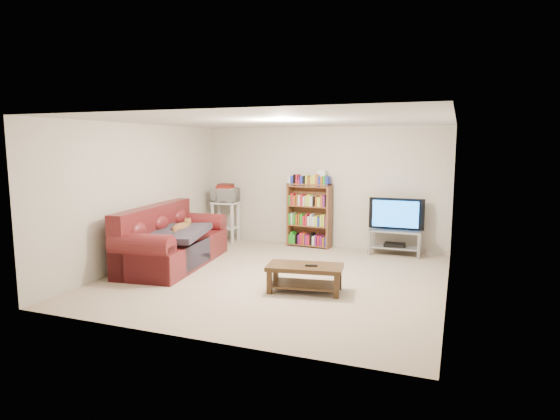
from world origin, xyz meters
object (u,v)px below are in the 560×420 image
at_px(sofa, 170,245).
at_px(coffee_table, 305,273).
at_px(tv_stand, 395,238).
at_px(bookshelf, 309,214).

relative_size(sofa, coffee_table, 2.23).
distance_m(sofa, tv_stand, 4.11).
bearing_deg(coffee_table, tv_stand, 62.97).
bearing_deg(coffee_table, sofa, 158.46).
height_order(tv_stand, bookshelf, bookshelf).
bearing_deg(sofa, coffee_table, -19.87).
bearing_deg(sofa, tv_stand, 23.80).
relative_size(coffee_table, tv_stand, 1.17).
xyz_separation_m(sofa, tv_stand, (3.52, 2.11, -0.03)).
distance_m(coffee_table, tv_stand, 2.85).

